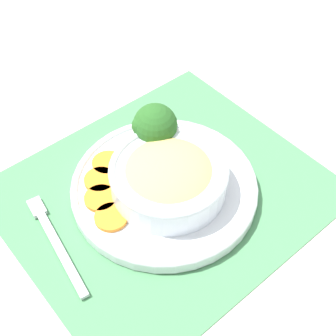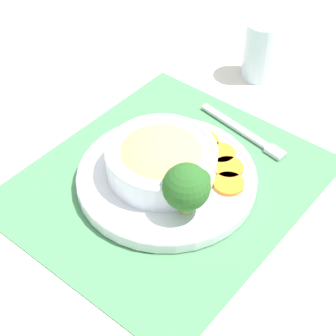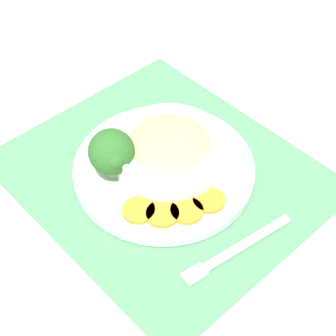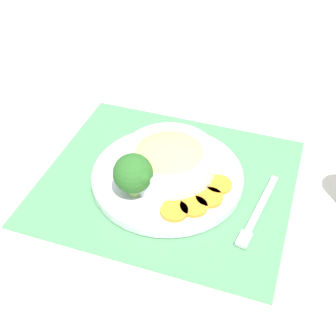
% 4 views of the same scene
% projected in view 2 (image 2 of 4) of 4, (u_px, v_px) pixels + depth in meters
% --- Properties ---
extents(ground_plane, '(4.00, 4.00, 0.00)m').
position_uv_depth(ground_plane, '(167.00, 184.00, 0.88)').
color(ground_plane, beige).
extents(placemat, '(0.46, 0.40, 0.00)m').
position_uv_depth(placemat, '(167.00, 183.00, 0.88)').
color(placemat, '#4C8C59').
rests_on(placemat, ground_plane).
extents(plate, '(0.28, 0.28, 0.02)m').
position_uv_depth(plate, '(167.00, 177.00, 0.87)').
color(plate, silver).
rests_on(plate, placemat).
extents(bowl, '(0.17, 0.17, 0.06)m').
position_uv_depth(bowl, '(162.00, 158.00, 0.85)').
color(bowl, silver).
rests_on(bowl, plate).
extents(broccoli_floret, '(0.07, 0.07, 0.08)m').
position_uv_depth(broccoli_floret, '(187.00, 187.00, 0.78)').
color(broccoli_floret, '#84AD5B').
rests_on(broccoli_floret, plate).
extents(carrot_slice_near, '(0.05, 0.05, 0.01)m').
position_uv_depth(carrot_slice_near, '(229.00, 184.00, 0.85)').
color(carrot_slice_near, orange).
rests_on(carrot_slice_near, plate).
extents(carrot_slice_middle, '(0.05, 0.05, 0.01)m').
position_uv_depth(carrot_slice_middle, '(228.00, 168.00, 0.87)').
color(carrot_slice_middle, orange).
rests_on(carrot_slice_middle, plate).
extents(carrot_slice_far, '(0.05, 0.05, 0.01)m').
position_uv_depth(carrot_slice_far, '(220.00, 153.00, 0.90)').
color(carrot_slice_far, orange).
rests_on(carrot_slice_far, plate).
extents(carrot_slice_extra, '(0.05, 0.05, 0.01)m').
position_uv_depth(carrot_slice_extra, '(206.00, 142.00, 0.92)').
color(carrot_slice_extra, orange).
rests_on(carrot_slice_extra, plate).
extents(water_glass, '(0.07, 0.07, 0.12)m').
position_uv_depth(water_glass, '(261.00, 53.00, 1.06)').
color(water_glass, silver).
rests_on(water_glass, ground_plane).
extents(fork, '(0.04, 0.18, 0.01)m').
position_uv_depth(fork, '(250.00, 135.00, 0.95)').
color(fork, silver).
rests_on(fork, placemat).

